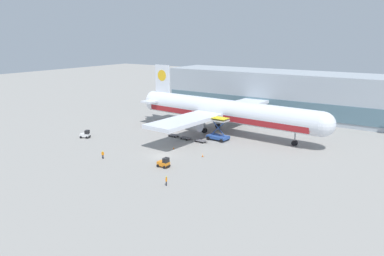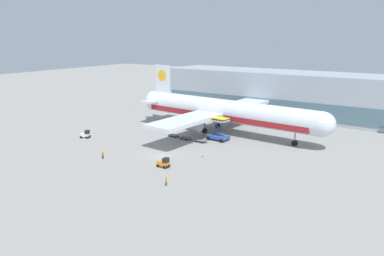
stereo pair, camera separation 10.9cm
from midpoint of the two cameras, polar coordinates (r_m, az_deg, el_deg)
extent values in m
plane|color=gray|center=(81.22, -4.75, -4.29)|extent=(400.00, 400.00, 0.00)
cube|color=#9EA8B2|center=(124.64, 16.10, 4.91)|extent=(90.00, 18.00, 14.00)
cube|color=slate|center=(116.62, 14.62, 2.85)|extent=(88.20, 0.20, 4.90)
cylinder|color=silver|center=(99.11, 4.94, 2.68)|extent=(52.28, 9.47, 5.80)
cube|color=maroon|center=(99.37, 4.93, 1.94)|extent=(48.12, 9.06, 1.45)
sphere|color=silver|center=(88.17, 19.28, 0.54)|extent=(5.68, 5.68, 5.68)
cone|color=silver|center=(114.99, -6.04, 4.21)|extent=(6.75, 5.95, 5.51)
cube|color=silver|center=(111.23, -4.56, 7.51)|extent=(5.22, 0.81, 8.00)
cylinder|color=yellow|center=(111.13, -4.57, 8.00)|extent=(3.23, 0.78, 3.20)
cube|color=silver|center=(112.79, -4.89, 4.35)|extent=(4.51, 13.22, 0.50)
cube|color=silver|center=(100.65, 3.69, 2.46)|extent=(11.38, 48.45, 0.90)
cylinder|color=#9EA0A5|center=(93.03, 0.19, 0.40)|extent=(4.39, 3.09, 2.80)
cylinder|color=#9EA0A5|center=(109.35, 6.64, 2.35)|extent=(4.39, 3.09, 2.80)
cylinder|color=#9EA0A5|center=(91.03, 15.40, -1.01)|extent=(0.36, 0.36, 4.00)
cylinder|color=black|center=(91.55, 15.32, -2.22)|extent=(1.36, 0.99, 1.30)
cylinder|color=#9EA0A5|center=(99.53, 1.89, 0.74)|extent=(0.36, 0.36, 4.00)
cylinder|color=black|center=(100.00, 1.88, -0.37)|extent=(1.36, 0.99, 1.30)
cylinder|color=#9EA0A5|center=(104.67, 3.94, 1.37)|extent=(0.36, 0.36, 4.00)
cylinder|color=black|center=(105.12, 3.92, 0.31)|extent=(1.36, 0.99, 1.30)
cube|color=#284C99|center=(93.26, 3.96, -1.36)|extent=(5.40, 3.36, 0.70)
cube|color=#B2B2B7|center=(92.23, 4.01, 1.22)|extent=(5.13, 3.19, 0.30)
cube|color=yellow|center=(92.11, 4.01, 1.56)|extent=(5.13, 3.19, 0.08)
cube|color=#284C99|center=(92.68, 3.99, 0.03)|extent=(4.27, 0.46, 4.07)
cube|color=#284C99|center=(92.68, 3.99, 0.03)|extent=(4.27, 0.46, 4.07)
cylinder|color=black|center=(93.55, 5.46, -1.56)|extent=(0.92, 0.42, 0.90)
cylinder|color=black|center=(91.12, 4.45, -1.96)|extent=(0.92, 0.42, 0.90)
cylinder|color=black|center=(95.60, 3.49, -1.19)|extent=(0.92, 0.42, 0.90)
cylinder|color=black|center=(93.22, 2.45, -1.57)|extent=(0.92, 0.42, 0.90)
cube|color=silver|center=(98.87, -16.03, -1.05)|extent=(2.67, 2.20, 0.80)
cube|color=black|center=(98.38, -15.72, -0.59)|extent=(1.32, 1.49, 0.90)
cube|color=black|center=(98.41, -15.38, -1.25)|extent=(0.65, 1.22, 0.24)
cylinder|color=black|center=(99.23, -15.42, -1.20)|extent=(0.65, 0.46, 0.60)
cylinder|color=black|center=(98.02, -15.77, -1.41)|extent=(0.65, 0.46, 0.60)
cylinder|color=black|center=(99.93, -16.26, -1.15)|extent=(0.65, 0.46, 0.60)
cylinder|color=black|center=(98.72, -16.61, -1.36)|extent=(0.65, 0.46, 0.60)
cube|color=orange|center=(74.40, -4.43, -5.44)|extent=(2.30, 1.41, 0.80)
cube|color=black|center=(73.74, -4.04, -4.91)|extent=(0.90, 1.24, 0.90)
cube|color=black|center=(73.78, -3.67, -5.82)|extent=(0.16, 1.26, 0.24)
cylinder|color=black|center=(74.59, -3.60, -5.70)|extent=(0.60, 0.24, 0.60)
cylinder|color=black|center=(73.55, -4.26, -6.00)|extent=(0.60, 0.24, 0.60)
cylinder|color=black|center=(75.52, -4.58, -5.46)|extent=(0.60, 0.24, 0.60)
cylinder|color=black|center=(74.50, -5.25, -5.75)|extent=(0.60, 0.24, 0.60)
cube|color=#56565B|center=(96.26, -2.86, -1.09)|extent=(2.93, 1.76, 0.12)
cube|color=#56565B|center=(95.07, -2.03, -1.27)|extent=(0.90, 0.17, 0.08)
cylinder|color=black|center=(96.15, -2.17, -1.25)|extent=(0.37, 0.18, 0.36)
cylinder|color=black|center=(95.23, -2.68, -1.40)|extent=(0.37, 0.18, 0.36)
cylinder|color=black|center=(97.41, -3.04, -1.06)|extent=(0.37, 0.18, 0.36)
cylinder|color=black|center=(96.51, -3.54, -1.21)|extent=(0.37, 0.18, 0.36)
cube|color=#56565B|center=(93.70, -1.03, -1.49)|extent=(2.93, 1.76, 0.12)
cube|color=#56565B|center=(92.57, -0.16, -1.68)|extent=(0.90, 0.17, 0.08)
cylinder|color=black|center=(93.64, -0.32, -1.65)|extent=(0.37, 0.18, 0.36)
cylinder|color=black|center=(92.69, -0.82, -1.82)|extent=(0.37, 0.18, 0.36)
cylinder|color=black|center=(94.85, -1.24, -1.45)|extent=(0.37, 0.18, 0.36)
cylinder|color=black|center=(93.91, -1.74, -1.61)|extent=(0.37, 0.18, 0.36)
cube|color=#56565B|center=(91.16, 1.28, -1.93)|extent=(2.93, 1.76, 0.12)
cube|color=#56565B|center=(90.09, 2.21, -2.13)|extent=(0.90, 0.17, 0.08)
cylinder|color=black|center=(91.14, 2.01, -2.10)|extent=(0.37, 0.18, 0.36)
cylinder|color=black|center=(90.17, 1.52, -2.27)|extent=(0.37, 0.18, 0.36)
cylinder|color=black|center=(92.29, 1.04, -1.89)|extent=(0.37, 0.18, 0.36)
cylinder|color=black|center=(91.33, 0.55, -2.06)|extent=(0.37, 0.18, 0.36)
cylinder|color=black|center=(81.41, -13.53, -4.29)|extent=(0.14, 0.14, 0.82)
cylinder|color=black|center=(81.33, -13.40, -4.30)|extent=(0.14, 0.14, 0.82)
cube|color=orange|center=(81.15, -13.49, -3.81)|extent=(0.42, 0.34, 0.62)
cylinder|color=orange|center=(81.24, -13.65, -3.78)|extent=(0.09, 0.09, 0.56)
cylinder|color=orange|center=(81.04, -13.34, -3.80)|extent=(0.09, 0.09, 0.56)
sphere|color=tan|center=(81.03, -13.51, -3.53)|extent=(0.22, 0.22, 0.22)
sphere|color=yellow|center=(81.01, -13.51, -3.49)|extent=(0.21, 0.21, 0.21)
cylinder|color=black|center=(65.46, -3.99, -8.46)|extent=(0.14, 0.14, 0.83)
cylinder|color=black|center=(65.64, -3.95, -8.39)|extent=(0.14, 0.14, 0.83)
cube|color=orange|center=(65.27, -3.98, -7.83)|extent=(0.35, 0.42, 0.63)
cylinder|color=orange|center=(65.04, -4.03, -7.88)|extent=(0.09, 0.09, 0.56)
cylinder|color=orange|center=(65.48, -3.94, -7.73)|extent=(0.09, 0.09, 0.56)
sphere|color=#846047|center=(65.12, -3.99, -7.48)|extent=(0.23, 0.23, 0.23)
sphere|color=yellow|center=(65.09, -3.99, -7.43)|extent=(0.21, 0.21, 0.21)
cube|color=black|center=(85.80, -2.86, -3.24)|extent=(0.40, 0.40, 0.04)
cone|color=orange|center=(85.69, -2.86, -3.02)|extent=(0.32, 0.32, 0.67)
cylinder|color=white|center=(85.68, -2.86, -3.00)|extent=(0.19, 0.19, 0.09)
cube|color=black|center=(80.46, 1.59, -4.40)|extent=(0.40, 0.40, 0.04)
cone|color=orange|center=(80.34, 1.59, -4.14)|extent=(0.32, 0.32, 0.74)
cylinder|color=white|center=(80.33, 1.59, -4.11)|extent=(0.19, 0.19, 0.10)
camera|label=1|loc=(0.05, -90.04, -0.01)|focal=35.00mm
camera|label=2|loc=(0.05, 89.96, 0.01)|focal=35.00mm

